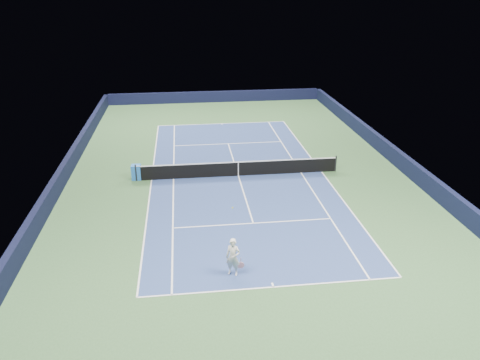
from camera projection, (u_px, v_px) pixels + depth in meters
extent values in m
plane|color=#32572F|center=(238.00, 176.00, 29.92)|extent=(40.00, 40.00, 0.00)
cube|color=black|center=(215.00, 97.00, 47.78)|extent=(22.00, 0.35, 1.10)
cube|color=#111433|center=(400.00, 160.00, 30.93)|extent=(0.35, 40.00, 1.10)
cube|color=black|center=(62.00, 176.00, 28.47)|extent=(0.35, 40.00, 1.10)
cube|color=navy|center=(238.00, 176.00, 29.92)|extent=(10.97, 23.77, 0.01)
cube|color=white|center=(222.00, 124.00, 40.75)|extent=(10.97, 0.08, 0.00)
cube|color=white|center=(273.00, 287.00, 19.08)|extent=(10.97, 0.08, 0.00)
cube|color=white|center=(322.00, 172.00, 30.54)|extent=(0.08, 23.77, 0.00)
cube|color=white|center=(152.00, 180.00, 29.29)|extent=(0.08, 23.77, 0.00)
cube|color=white|center=(301.00, 173.00, 30.38)|extent=(0.08, 23.77, 0.00)
cube|color=white|center=(174.00, 179.00, 29.45)|extent=(0.08, 23.77, 0.00)
cube|color=white|center=(228.00, 144.00, 35.75)|extent=(8.23, 0.08, 0.00)
cube|color=white|center=(253.00, 223.00, 24.08)|extent=(8.23, 0.08, 0.00)
cube|color=white|center=(238.00, 176.00, 29.91)|extent=(0.08, 12.80, 0.00)
cube|color=white|center=(222.00, 124.00, 40.61)|extent=(0.08, 0.30, 0.00)
cube|color=white|center=(273.00, 285.00, 19.21)|extent=(0.08, 0.30, 0.00)
cylinder|color=black|center=(136.00, 173.00, 28.98)|extent=(0.10, 0.10, 1.07)
cylinder|color=black|center=(336.00, 164.00, 30.44)|extent=(0.10, 0.10, 1.07)
cube|color=black|center=(238.00, 169.00, 29.74)|extent=(12.80, 0.03, 0.91)
cube|color=white|center=(238.00, 162.00, 29.55)|extent=(12.80, 0.04, 0.06)
cube|color=white|center=(238.00, 169.00, 29.74)|extent=(0.05, 0.04, 0.91)
cube|color=blue|center=(136.00, 172.00, 29.23)|extent=(0.61, 0.56, 0.95)
cube|color=silver|center=(141.00, 172.00, 29.27)|extent=(0.04, 0.42, 0.42)
imported|color=silver|center=(233.00, 257.00, 19.59)|extent=(0.73, 0.62, 1.70)
cylinder|color=#CB839C|center=(241.00, 260.00, 19.64)|extent=(0.03, 0.03, 0.28)
cylinder|color=black|center=(241.00, 265.00, 19.74)|extent=(0.28, 0.02, 0.28)
cylinder|color=pink|center=(241.00, 265.00, 19.74)|extent=(0.30, 0.03, 0.30)
sphere|color=gold|center=(233.00, 208.00, 19.80)|extent=(0.07, 0.07, 0.07)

